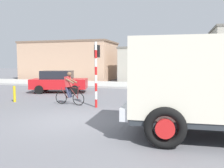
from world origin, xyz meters
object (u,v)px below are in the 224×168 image
Objects in this scene: cyclist at (69,88)px; bollard_far at (14,94)px; truck_foreground at (221,81)px; traffic_light_pole at (96,65)px; car_white_mid at (59,81)px.

cyclist is 1.92× the size of bollard_far.
truck_foreground is 3.23× the size of cyclist.
bollard_far is (-9.99, 3.46, -1.22)m from truck_foreground.
traffic_light_pole is at bearing -1.00° from bollard_far.
car_white_mid is (-9.67, 7.85, -0.85)m from truck_foreground.
cyclist is 5.22m from car_white_mid.
truck_foreground is 7.62m from cyclist.
cyclist is 0.40× the size of car_white_mid.
traffic_light_pole reaches higher than cyclist.
car_white_mid is (-4.58, 4.47, -1.25)m from traffic_light_pole.
bollard_far is at bearing -177.98° from cyclist.
cyclist is at bearing 172.73° from traffic_light_pole.
truck_foreground is 10.64m from bollard_far.
cyclist is at bearing -54.97° from car_white_mid.
truck_foreground reaches higher than bollard_far.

